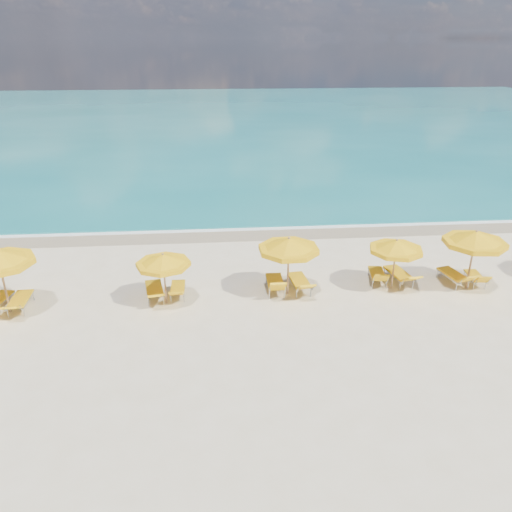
{
  "coord_description": "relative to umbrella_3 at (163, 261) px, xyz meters",
  "views": [
    {
      "loc": [
        -1.61,
        -17.3,
        9.45
      ],
      "look_at": [
        0.0,
        1.5,
        1.2
      ],
      "focal_mm": 35.0,
      "sensor_mm": 36.0,
      "label": 1
    }
  ],
  "objects": [
    {
      "name": "lounger_3_left",
      "position": [
        -0.48,
        0.41,
        -1.56
      ],
      "size": [
        0.99,
        2.08,
        0.78
      ],
      "rotation": [
        0.0,
        0.0,
        0.18
      ],
      "color": "#A5A8AD",
      "rests_on": "ground"
    },
    {
      "name": "lounger_4_left",
      "position": [
        4.33,
        0.57,
        -1.55
      ],
      "size": [
        0.7,
        1.94,
        0.96
      ],
      "rotation": [
        0.0,
        0.0,
        -0.01
      ],
      "color": "#A5A8AD",
      "rests_on": "ground"
    },
    {
      "name": "umbrella_6",
      "position": [
        12.25,
        0.27,
        0.37
      ],
      "size": [
        3.11,
        3.11,
        2.54
      ],
      "rotation": [
        0.0,
        0.0,
        0.29
      ],
      "color": "tan",
      "rests_on": "ground"
    },
    {
      "name": "lounger_3_right",
      "position": [
        0.42,
        0.52,
        -1.59
      ],
      "size": [
        0.59,
        1.71,
        0.72
      ],
      "rotation": [
        0.0,
        0.0,
        0.01
      ],
      "color": "#A5A8AD",
      "rests_on": "ground"
    },
    {
      "name": "umbrella_3",
      "position": [
        0.0,
        0.0,
        0.0
      ],
      "size": [
        2.12,
        2.12,
        2.11
      ],
      "rotation": [
        0.0,
        0.0,
        -0.02
      ],
      "color": "tan",
      "rests_on": "ground"
    },
    {
      "name": "lounger_2_right",
      "position": [
        -5.47,
        -0.03,
        -1.57
      ],
      "size": [
        0.71,
        1.99,
        0.75
      ],
      "rotation": [
        0.0,
        0.0,
        0.04
      ],
      "color": "#A5A8AD",
      "rests_on": "ground"
    },
    {
      "name": "foam_line",
      "position": [
        3.63,
        8.21,
        -1.8
      ],
      "size": [
        120.0,
        1.2,
        0.03
      ],
      "primitive_type": "cube",
      "color": "white",
      "rests_on": "ground"
    },
    {
      "name": "lounger_5_left",
      "position": [
        8.71,
        1.04,
        -1.57
      ],
      "size": [
        0.87,
        1.86,
        0.87
      ],
      "rotation": [
        0.0,
        0.0,
        -0.15
      ],
      "color": "#A5A8AD",
      "rests_on": "ground"
    },
    {
      "name": "lounger_6_right",
      "position": [
        12.76,
        0.57,
        -1.6
      ],
      "size": [
        0.68,
        1.61,
        0.77
      ],
      "rotation": [
        0.0,
        0.0,
        -0.1
      ],
      "color": "#A5A8AD",
      "rests_on": "ground"
    },
    {
      "name": "lounger_4_right",
      "position": [
        5.34,
        0.6,
        -1.55
      ],
      "size": [
        0.87,
        2.08,
        0.85
      ],
      "rotation": [
        0.0,
        0.0,
        0.11
      ],
      "color": "#A5A8AD",
      "rests_on": "ground"
    },
    {
      "name": "lounger_6_left",
      "position": [
        11.86,
        0.66,
        -1.56
      ],
      "size": [
        1.01,
        2.0,
        0.87
      ],
      "rotation": [
        0.0,
        0.0,
        0.21
      ],
      "color": "#A5A8AD",
      "rests_on": "ground"
    },
    {
      "name": "ocean",
      "position": [
        3.63,
        48.01,
        -1.8
      ],
      "size": [
        120.0,
        80.0,
        0.3
      ],
      "primitive_type": "cube",
      "color": "#136E6F",
      "rests_on": "ground"
    },
    {
      "name": "umbrella_4",
      "position": [
        4.8,
        0.36,
        0.3
      ],
      "size": [
        3.22,
        3.22,
        2.46
      ],
      "rotation": [
        0.0,
        0.0,
        0.43
      ],
      "color": "tan",
      "rests_on": "ground"
    },
    {
      "name": "ground_plane",
      "position": [
        3.63,
        0.01,
        -1.8
      ],
      "size": [
        120.0,
        120.0,
        0.0
      ],
      "primitive_type": "plane",
      "color": "beige"
    },
    {
      "name": "umbrella_5",
      "position": [
        9.14,
        0.46,
        0.07
      ],
      "size": [
        2.41,
        2.41,
        2.19
      ],
      "rotation": [
        0.0,
        0.0,
        0.12
      ],
      "color": "tan",
      "rests_on": "ground"
    },
    {
      "name": "whitecap_near",
      "position": [
        -2.37,
        17.01,
        -1.8
      ],
      "size": [
        14.0,
        0.36,
        0.05
      ],
      "primitive_type": "cube",
      "color": "white",
      "rests_on": "ground"
    },
    {
      "name": "wet_sand_band",
      "position": [
        3.63,
        7.41,
        -1.8
      ],
      "size": [
        120.0,
        2.6,
        0.01
      ],
      "primitive_type": "cube",
      "color": "tan",
      "rests_on": "ground"
    },
    {
      "name": "whitecap_far",
      "position": [
        11.63,
        24.01,
        -1.8
      ],
      "size": [
        18.0,
        0.3,
        0.05
      ],
      "primitive_type": "cube",
      "color": "white",
      "rests_on": "ground"
    },
    {
      "name": "lounger_5_right",
      "position": [
        9.61,
        0.93,
        -1.55
      ],
      "size": [
        1.01,
        2.12,
        0.85
      ],
      "rotation": [
        0.0,
        0.0,
        0.17
      ],
      "color": "#A5A8AD",
      "rests_on": "ground"
    }
  ]
}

